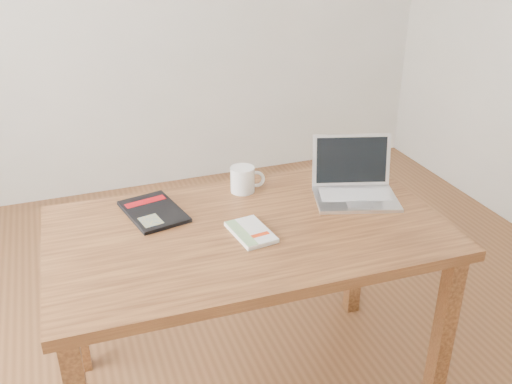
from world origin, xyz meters
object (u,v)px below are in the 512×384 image
object	(u,v)px
laptop	(354,184)
coffee_mug	(243,179)
black_guidebook	(153,211)
desk	(249,249)
white_guidebook	(251,232)

from	to	relation	value
laptop	coffee_mug	world-z (taller)	laptop
coffee_mug	black_guidebook	bearing A→B (deg)	-154.43
desk	laptop	xyz separation A→B (m)	(0.46, 0.09, 0.14)
desk	laptop	bearing A→B (deg)	13.06
black_guidebook	coffee_mug	xyz separation A→B (m)	(0.37, 0.06, 0.05)
desk	black_guidebook	world-z (taller)	black_guidebook
white_guidebook	coffee_mug	size ratio (longest dim) A/B	1.52
desk	white_guidebook	xyz separation A→B (m)	(-0.01, -0.05, 0.10)
white_guidebook	black_guidebook	xyz separation A→B (m)	(-0.28, 0.26, -0.00)
white_guidebook	coffee_mug	world-z (taller)	coffee_mug
black_guidebook	laptop	xyz separation A→B (m)	(0.75, -0.12, 0.04)
desk	laptop	distance (m)	0.49
desk	black_guidebook	size ratio (longest dim) A/B	4.61
white_guidebook	coffee_mug	bearing A→B (deg)	68.26
desk	coffee_mug	bearing A→B (deg)	75.93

